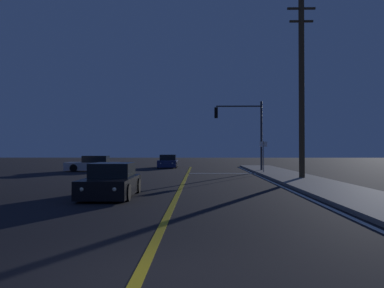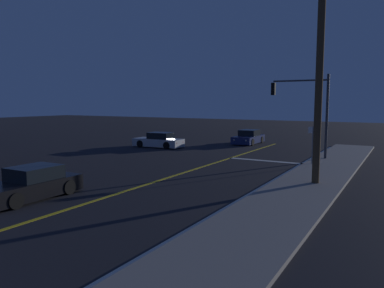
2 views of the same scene
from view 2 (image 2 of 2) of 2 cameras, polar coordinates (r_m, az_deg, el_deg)
name	(u,v)px [view 2 (image 2 of 2)]	position (r m, az deg, el deg)	size (l,w,h in m)	color
sidewalk_right	(276,210)	(14.24, 12.76, -9.87)	(3.20, 46.40, 0.15)	gray
lane_line_center	(129,190)	(17.52, -9.64, -6.95)	(0.20, 43.83, 0.01)	gold
lane_line_edge_right	(230,205)	(14.88, 5.85, -9.30)	(0.16, 43.83, 0.01)	silver
stop_bar	(266,161)	(26.14, 11.26, -2.54)	(5.34, 0.50, 0.01)	silver
car_distant_tail_black	(31,185)	(17.13, -23.39, -5.73)	(1.98, 4.30, 1.34)	black
car_side_waiting_navy	(249,138)	(36.58, 8.65, 0.96)	(2.02, 4.37, 1.34)	navy
car_following_oncoming_silver	(159,141)	(33.39, -5.09, 0.49)	(4.57, 1.97, 1.34)	#B2B5BA
traffic_signal_near_right	(306,103)	(27.48, 17.08, 6.01)	(4.05, 0.28, 5.93)	#38383D
utility_pole_right	(320,65)	(18.75, 18.95, 11.41)	(1.73, 0.35, 11.24)	#4C3823
street_sign_corner	(313,139)	(24.62, 17.97, 0.69)	(0.56, 0.06, 2.54)	slate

